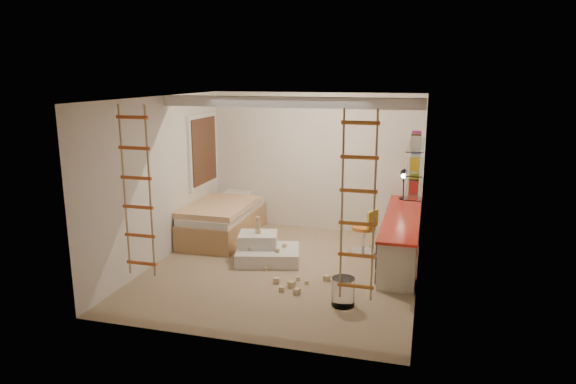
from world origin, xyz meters
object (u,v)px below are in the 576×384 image
(desk, at_px, (401,236))
(swivel_chair, at_px, (365,237))
(play_platform, at_px, (265,251))
(bed, at_px, (223,220))

(desk, bearing_deg, swivel_chair, 163.61)
(desk, relative_size, play_platform, 2.47)
(bed, bearing_deg, swivel_chair, -4.13)
(swivel_chair, distance_m, play_platform, 1.68)
(play_platform, bearing_deg, swivel_chair, 27.17)
(desk, relative_size, swivel_chair, 3.68)
(bed, xyz_separation_m, swivel_chair, (2.60, -0.19, -0.05))
(desk, relative_size, bed, 1.40)
(swivel_chair, relative_size, play_platform, 0.67)
(desk, bearing_deg, bed, 173.51)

